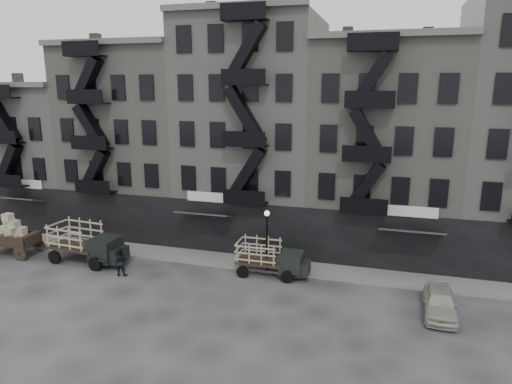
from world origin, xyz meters
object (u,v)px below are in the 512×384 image
(car_east, at_px, (440,302))
(wagon, at_px, (11,231))
(stake_truck_west, at_px, (86,240))
(pedestrian_mid, at_px, (120,262))
(stake_truck_east, at_px, (271,256))

(car_east, bearing_deg, wagon, 179.61)
(stake_truck_west, relative_size, car_east, 1.37)
(stake_truck_west, bearing_deg, pedestrian_mid, -16.06)
(wagon, bearing_deg, pedestrian_mid, -7.33)
(stake_truck_west, height_order, pedestrian_mid, stake_truck_west)
(stake_truck_west, distance_m, car_east, 23.16)
(stake_truck_east, bearing_deg, stake_truck_west, -174.05)
(stake_truck_east, distance_m, pedestrian_mid, 9.86)
(stake_truck_west, relative_size, stake_truck_east, 1.21)
(stake_truck_west, relative_size, pedestrian_mid, 3.05)
(wagon, distance_m, car_east, 29.31)
(car_east, height_order, pedestrian_mid, pedestrian_mid)
(wagon, distance_m, pedestrian_mid, 9.77)
(stake_truck_east, height_order, car_east, stake_truck_east)
(stake_truck_west, distance_m, pedestrian_mid, 3.81)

